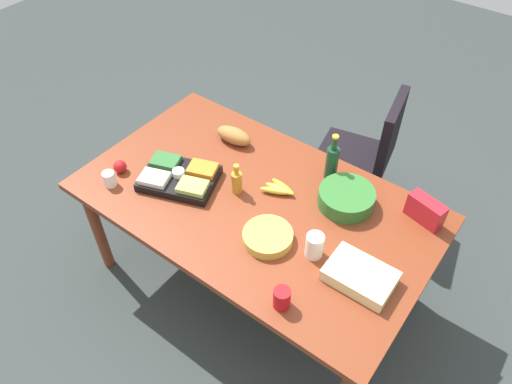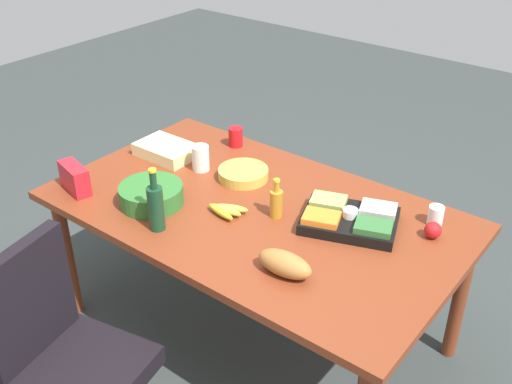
{
  "view_description": "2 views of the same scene",
  "coord_description": "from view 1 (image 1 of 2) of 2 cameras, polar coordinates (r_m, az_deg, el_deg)",
  "views": [
    {
      "loc": [
        -1.11,
        1.48,
        2.72
      ],
      "look_at": [
        0.02,
        -0.03,
        0.81
      ],
      "focal_mm": 33.98,
      "sensor_mm": 36.0,
      "label": 1
    },
    {
      "loc": [
        1.51,
        -1.93,
        2.32
      ],
      "look_at": [
        -0.06,
        0.08,
        0.81
      ],
      "focal_mm": 42.6,
      "sensor_mm": 36.0,
      "label": 2
    }
  ],
  "objects": [
    {
      "name": "ground_plane",
      "position": [
        3.29,
        -0.08,
        -10.39
      ],
      "size": [
        10.0,
        10.0,
        0.0
      ],
      "primitive_type": "plane",
      "color": "#323938"
    },
    {
      "name": "conference_table",
      "position": [
        2.73,
        -0.09,
        -2.0
      ],
      "size": [
        1.96,
        1.15,
        0.78
      ],
      "color": "maroon",
      "rests_on": "ground"
    },
    {
      "name": "office_chair",
      "position": [
        3.54,
        11.91,
        2.81
      ],
      "size": [
        0.57,
        0.57,
        0.99
      ],
      "color": "gray",
      "rests_on": "ground"
    },
    {
      "name": "mayo_jar",
      "position": [
        2.4,
        6.9,
        -6.28
      ],
      "size": [
        0.11,
        0.11,
        0.14
      ],
      "primitive_type": "cylinder",
      "rotation": [
        0.0,
        0.0,
        -0.21
      ],
      "color": "white",
      "rests_on": "conference_table"
    },
    {
      "name": "veggie_tray",
      "position": [
        2.79,
        -9.03,
        1.75
      ],
      "size": [
        0.5,
        0.43,
        0.09
      ],
      "color": "black",
      "rests_on": "conference_table"
    },
    {
      "name": "dressing_bottle",
      "position": [
        2.68,
        -2.27,
        1.24
      ],
      "size": [
        0.07,
        0.07,
        0.19
      ],
      "color": "#BB8123",
      "rests_on": "conference_table"
    },
    {
      "name": "chip_bowl",
      "position": [
        2.47,
        1.39,
        -5.27
      ],
      "size": [
        0.27,
        0.27,
        0.05
      ],
      "primitive_type": "cylinder",
      "rotation": [
        0.0,
        0.0,
        -0.06
      ],
      "color": "gold",
      "rests_on": "conference_table"
    },
    {
      "name": "chip_bag_red",
      "position": [
        2.68,
        19.32,
        -2.06
      ],
      "size": [
        0.21,
        0.13,
        0.14
      ],
      "primitive_type": "cube",
      "rotation": [
        0.0,
        0.0,
        -0.24
      ],
      "color": "red",
      "rests_on": "conference_table"
    },
    {
      "name": "apple_red",
      "position": [
        2.93,
        -15.71,
        2.9
      ],
      "size": [
        0.09,
        0.09,
        0.08
      ],
      "primitive_type": "sphere",
      "rotation": [
        0.0,
        0.0,
        -0.14
      ],
      "color": "red",
      "rests_on": "conference_table"
    },
    {
      "name": "paper_cup",
      "position": [
        2.86,
        -16.88,
        1.49
      ],
      "size": [
        0.09,
        0.09,
        0.09
      ],
      "primitive_type": "cylinder",
      "rotation": [
        0.0,
        0.0,
        -0.3
      ],
      "color": "white",
      "rests_on": "conference_table"
    },
    {
      "name": "banana_bunch",
      "position": [
        2.71,
        2.73,
        0.39
      ],
      "size": [
        0.19,
        0.14,
        0.04
      ],
      "color": "yellow",
      "rests_on": "conference_table"
    },
    {
      "name": "sheet_cake",
      "position": [
        2.37,
        12.14,
        -9.62
      ],
      "size": [
        0.32,
        0.22,
        0.07
      ],
      "primitive_type": "cube",
      "rotation": [
        0.0,
        0.0,
        0.01
      ],
      "color": "beige",
      "rests_on": "conference_table"
    },
    {
      "name": "salad_bowl",
      "position": [
        2.67,
        10.58,
        -0.68
      ],
      "size": [
        0.39,
        0.39,
        0.09
      ],
      "primitive_type": "cylinder",
      "rotation": [
        0.0,
        0.0,
        0.33
      ],
      "color": "#2E6A2B",
      "rests_on": "conference_table"
    },
    {
      "name": "bread_loaf",
      "position": [
        3.02,
        -2.62,
        6.64
      ],
      "size": [
        0.25,
        0.13,
        0.1
      ],
      "primitive_type": "ellipsoid",
      "rotation": [
        0.0,
        0.0,
        0.07
      ],
      "color": "#A96B33",
      "rests_on": "conference_table"
    },
    {
      "name": "red_solo_cup",
      "position": [
        2.23,
        3.06,
        -12.36
      ],
      "size": [
        0.09,
        0.09,
        0.11
      ],
      "primitive_type": "cylinder",
      "rotation": [
        0.0,
        0.0,
        0.15
      ],
      "color": "red",
      "rests_on": "conference_table"
    },
    {
      "name": "wine_bottle",
      "position": [
        2.76,
        8.92,
        3.52
      ],
      "size": [
        0.09,
        0.09,
        0.3
      ],
      "color": "#153C23",
      "rests_on": "conference_table"
    }
  ]
}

